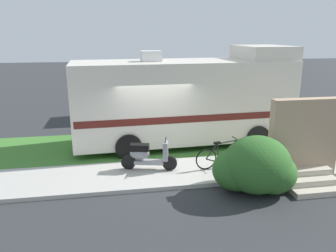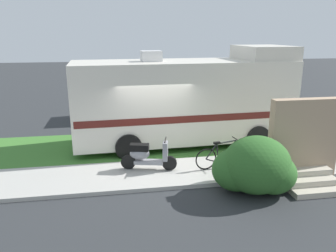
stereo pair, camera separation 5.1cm
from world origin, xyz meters
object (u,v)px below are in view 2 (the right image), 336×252
motorhome_rv (187,99)px  bicycle (222,156)px  scooter (147,155)px  pickup_truck_near (135,99)px  bottle_spare (287,157)px  bottle_green (263,156)px

motorhome_rv → bicycle: bearing=-79.1°
scooter → bicycle: (2.29, -0.24, -0.08)m
bicycle → pickup_truck_near: (-2.14, 7.20, 0.44)m
pickup_truck_near → bottle_spare: size_ratio=18.58×
bottle_green → scooter: bearing=-177.4°
motorhome_rv → pickup_truck_near: (-1.62, 4.49, -0.80)m
scooter → motorhome_rv: bearing=54.4°
scooter → pickup_truck_near: bearing=88.8°
scooter → bottle_spare: (4.55, -0.05, -0.33)m
motorhome_rv → pickup_truck_near: 4.84m
motorhome_rv → bottle_green: bearing=-47.7°
motorhome_rv → bicycle: (0.52, -2.71, -1.24)m
bicycle → bottle_spare: size_ratio=6.00×
scooter → pickup_truck_near: size_ratio=0.31×
bicycle → bottle_green: 1.64m
bottle_green → bottle_spare: size_ratio=0.85×
bicycle → pickup_truck_near: 7.53m
motorhome_rv → bottle_green: motorhome_rv is taller
pickup_truck_near → scooter: bearing=-91.2°
motorhome_rv → bicycle: 3.02m
motorhome_rv → bottle_green: (2.08, -2.29, -1.51)m
motorhome_rv → scooter: (-1.77, -2.46, -1.16)m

